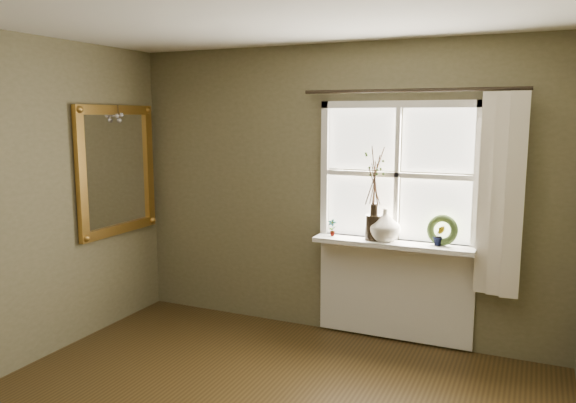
# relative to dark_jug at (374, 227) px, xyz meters

# --- Properties ---
(wall_back) EXTENTS (4.00, 0.10, 2.60)m
(wall_back) POSITION_rel_dark_jug_xyz_m (-0.38, 0.18, 0.27)
(wall_back) COLOR brown
(wall_back) RESTS_ON ground
(window_frame) EXTENTS (1.36, 0.06, 1.24)m
(window_frame) POSITION_rel_dark_jug_xyz_m (0.17, 0.11, 0.45)
(window_frame) COLOR white
(window_frame) RESTS_ON wall_back
(window_sill) EXTENTS (1.36, 0.26, 0.04)m
(window_sill) POSITION_rel_dark_jug_xyz_m (0.17, 0.00, -0.13)
(window_sill) COLOR white
(window_sill) RESTS_ON wall_back
(window_apron) EXTENTS (1.36, 0.04, 0.88)m
(window_apron) POSITION_rel_dark_jug_xyz_m (0.17, 0.11, -0.57)
(window_apron) COLOR white
(window_apron) RESTS_ON ground
(dark_jug) EXTENTS (0.19, 0.19, 0.22)m
(dark_jug) POSITION_rel_dark_jug_xyz_m (0.00, 0.00, 0.00)
(dark_jug) COLOR black
(dark_jug) RESTS_ON window_sill
(cream_vase) EXTENTS (0.31, 0.31, 0.27)m
(cream_vase) POSITION_rel_dark_jug_xyz_m (0.10, 0.00, 0.03)
(cream_vase) COLOR silver
(cream_vase) RESTS_ON window_sill
(wreath) EXTENTS (0.27, 0.13, 0.27)m
(wreath) POSITION_rel_dark_jug_xyz_m (0.57, 0.04, -0.01)
(wreath) COLOR #32451F
(wreath) RESTS_ON window_sill
(potted_plant_left) EXTENTS (0.08, 0.06, 0.15)m
(potted_plant_left) POSITION_rel_dark_jug_xyz_m (-0.38, 0.00, -0.03)
(potted_plant_left) COLOR #32451F
(potted_plant_left) RESTS_ON window_sill
(potted_plant_right) EXTENTS (0.11, 0.10, 0.17)m
(potted_plant_right) POSITION_rel_dark_jug_xyz_m (0.55, 0.00, -0.02)
(potted_plant_right) COLOR #32451F
(potted_plant_right) RESTS_ON window_sill
(curtain) EXTENTS (0.36, 0.12, 1.59)m
(curtain) POSITION_rel_dark_jug_xyz_m (1.01, 0.01, 0.34)
(curtain) COLOR silver
(curtain) RESTS_ON wall_back
(curtain_rod) EXTENTS (1.84, 0.03, 0.03)m
(curtain_rod) POSITION_rel_dark_jug_xyz_m (0.27, 0.05, 1.15)
(curtain_rod) COLOR black
(curtain_rod) RESTS_ON wall_back
(gilt_mirror) EXTENTS (0.10, 1.01, 1.20)m
(gilt_mirror) POSITION_rel_dark_jug_xyz_m (-2.35, -0.48, 0.44)
(gilt_mirror) COLOR white
(gilt_mirror) RESTS_ON wall_left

